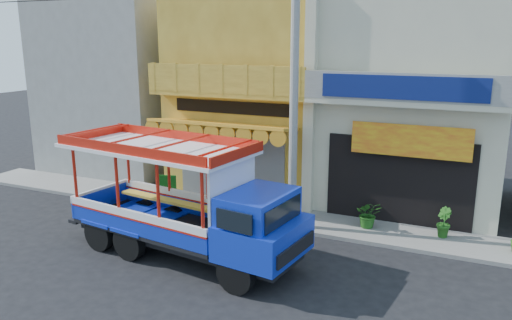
{
  "coord_description": "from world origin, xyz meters",
  "views": [
    {
      "loc": [
        4.09,
        -10.9,
        5.96
      ],
      "look_at": [
        -1.9,
        2.5,
        2.37
      ],
      "focal_mm": 35.0,
      "sensor_mm": 36.0,
      "label": 1
    }
  ],
  "objects_px": {
    "songthaew_truck": "(197,206)",
    "green_sign": "(168,190)",
    "potted_plant_a": "(369,214)",
    "potted_plant_b": "(443,222)",
    "utility_pole": "(299,70)"
  },
  "relations": [
    {
      "from": "songthaew_truck",
      "to": "green_sign",
      "type": "relative_size",
      "value": 7.41
    },
    {
      "from": "potted_plant_a",
      "to": "green_sign",
      "type": "bearing_deg",
      "value": 166.41
    },
    {
      "from": "green_sign",
      "to": "potted_plant_b",
      "type": "xyz_separation_m",
      "value": [
        9.47,
        0.56,
        0.04
      ]
    },
    {
      "from": "green_sign",
      "to": "songthaew_truck",
      "type": "bearing_deg",
      "value": -46.88
    },
    {
      "from": "songthaew_truck",
      "to": "potted_plant_b",
      "type": "xyz_separation_m",
      "value": [
        6.01,
        4.26,
        -1.03
      ]
    },
    {
      "from": "potted_plant_a",
      "to": "potted_plant_b",
      "type": "relative_size",
      "value": 0.97
    },
    {
      "from": "songthaew_truck",
      "to": "green_sign",
      "type": "height_order",
      "value": "songthaew_truck"
    },
    {
      "from": "utility_pole",
      "to": "green_sign",
      "type": "xyz_separation_m",
      "value": [
        -5.15,
        0.45,
        -4.5
      ]
    },
    {
      "from": "potted_plant_a",
      "to": "utility_pole",
      "type": "bearing_deg",
      "value": -174.95
    },
    {
      "from": "songthaew_truck",
      "to": "green_sign",
      "type": "distance_m",
      "value": 5.18
    },
    {
      "from": "songthaew_truck",
      "to": "utility_pole",
      "type": "bearing_deg",
      "value": 62.68
    },
    {
      "from": "green_sign",
      "to": "potted_plant_a",
      "type": "relative_size",
      "value": 1.13
    },
    {
      "from": "utility_pole",
      "to": "songthaew_truck",
      "type": "height_order",
      "value": "utility_pole"
    },
    {
      "from": "green_sign",
      "to": "potted_plant_b",
      "type": "distance_m",
      "value": 9.49
    },
    {
      "from": "green_sign",
      "to": "potted_plant_b",
      "type": "bearing_deg",
      "value": 3.4
    }
  ]
}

